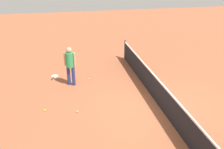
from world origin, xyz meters
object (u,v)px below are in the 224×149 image
at_px(tennis_racket_near_player, 54,76).
at_px(tennis_ball_baseline, 89,79).
at_px(player_near_side, 70,63).
at_px(tennis_ball_midcourt, 77,111).
at_px(tennis_ball_near_player, 45,110).

height_order(tennis_racket_near_player, tennis_ball_baseline, tennis_ball_baseline).
distance_m(player_near_side, tennis_racket_near_player, 1.59).
height_order(tennis_ball_midcourt, tennis_ball_baseline, same).
relative_size(player_near_side, tennis_ball_baseline, 25.76).
height_order(player_near_side, tennis_ball_near_player, player_near_side).
bearing_deg(tennis_ball_baseline, player_near_side, -67.69).
distance_m(player_near_side, tennis_ball_baseline, 1.29).
relative_size(tennis_ball_near_player, tennis_ball_midcourt, 1.00).
bearing_deg(tennis_ball_midcourt, tennis_racket_near_player, -165.68).
bearing_deg(player_near_side, tennis_ball_midcourt, 1.73).
bearing_deg(tennis_ball_baseline, tennis_ball_midcourt, -15.99).
bearing_deg(tennis_ball_near_player, tennis_ball_midcourt, 73.85).
distance_m(player_near_side, tennis_ball_near_player, 2.34).
relative_size(tennis_racket_near_player, tennis_ball_baseline, 9.18).
xyz_separation_m(tennis_ball_near_player, tennis_ball_baseline, (-2.17, 1.83, 0.00)).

